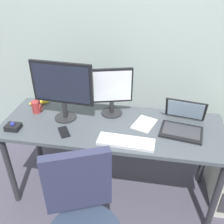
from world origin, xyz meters
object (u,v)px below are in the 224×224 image
Objects in this scene: keyboard at (126,142)px; laptop at (183,123)px; trackball_mouse at (13,127)px; cell_phone at (64,132)px; coffee_mug at (37,107)px; monitor_main at (62,87)px; banana at (40,102)px; paper_notepad at (144,124)px; monitor_side at (112,90)px.

laptop is at bearing 31.45° from keyboard.
laptop is (0.41, 0.25, 0.04)m from keyboard.
cell_phone is at bearing 3.27° from trackball_mouse.
coffee_mug reaches higher than trackball_mouse.
coffee_mug is (-0.27, 0.05, -0.24)m from monitor_main.
trackball_mouse is 0.40m from banana.
monitor_main is 0.65m from keyboard.
keyboard is 2.00× the size of paper_notepad.
banana is at bearing 170.24° from paper_notepad.
banana is (-0.84, 0.43, 0.01)m from keyboard.
trackball_mouse is at bearing -166.65° from paper_notepad.
laptop reaches higher than paper_notepad.
banana is (-0.03, 0.13, -0.03)m from coffee_mug.
keyboard is at bearing -114.03° from paper_notepad.
monitor_side reaches higher than laptop.
trackball_mouse is at bearing 178.46° from keyboard.
trackball_mouse is (-0.71, -0.36, -0.20)m from monitor_side.
laptop is at bearing -2.35° from coffee_mug.
laptop is (0.58, -0.13, -0.17)m from monitor_side.
laptop reaches higher than banana.
monitor_side is at bearing 26.85° from trackball_mouse.
monitor_side reaches higher than coffee_mug.
banana is (-0.67, 0.04, -0.20)m from monitor_side.
banana reaches higher than cell_phone.
keyboard reaches higher than cell_phone.
trackball_mouse is at bearing 150.90° from cell_phone.
laptop is 0.30m from paper_notepad.
coffee_mug is (-1.22, 0.05, -0.00)m from laptop.
trackball_mouse is 0.40m from cell_phone.
paper_notepad is (1.00, 0.24, -0.02)m from trackball_mouse.
monitor_main reaches higher than keyboard.
banana is (-0.31, 0.18, -0.27)m from monitor_main.
coffee_mug is at bearing 110.01° from cell_phone.
banana is (-1.25, 0.18, -0.03)m from laptop.
cell_phone is 0.75× the size of banana.
coffee_mug is 0.53× the size of banana.
monitor_side is at bearing 15.01° from cell_phone.
trackball_mouse reaches higher than cell_phone.
keyboard is 0.48m from laptop.
cell_phone is 0.53m from banana.
banana is at bearing 176.46° from monitor_side.
coffee_mug is 0.13m from banana.
trackball_mouse is 1.09× the size of coffee_mug.
cell_phone is (0.33, -0.25, -0.05)m from coffee_mug.
cell_phone is (0.05, -0.20, -0.28)m from monitor_main.
monitor_side is at bearing 20.80° from monitor_main.
trackball_mouse is 1.03m from paper_notepad.
paper_notepad is 0.98m from banana.
monitor_main is at bearing 72.98° from cell_phone.
monitor_main is 2.62× the size of banana.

